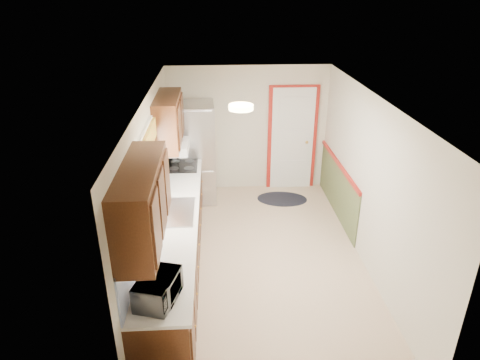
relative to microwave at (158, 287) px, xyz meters
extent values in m
cube|color=tan|center=(1.20, 1.95, -1.11)|extent=(3.20, 5.20, 0.12)
cube|color=white|center=(1.20, 1.95, 1.29)|extent=(3.20, 5.20, 0.12)
cube|color=beige|center=(1.20, 4.45, 0.09)|extent=(3.20, 0.10, 2.40)
cube|color=beige|center=(1.20, -0.55, 0.09)|extent=(3.20, 0.10, 2.40)
cube|color=beige|center=(-0.30, 1.95, 0.09)|extent=(0.10, 5.20, 2.40)
cube|color=beige|center=(2.70, 1.95, 0.09)|extent=(0.10, 5.20, 2.40)
cube|color=#3E1E0E|center=(0.00, 1.65, -0.66)|extent=(0.60, 4.00, 0.90)
cube|color=silver|center=(0.01, 1.65, -0.19)|extent=(0.63, 4.00, 0.04)
cube|color=#5B84DD|center=(-0.29, 1.65, 0.11)|extent=(0.02, 4.00, 0.55)
cube|color=#3E1E0E|center=(-0.12, 0.35, 0.72)|extent=(0.35, 1.40, 0.75)
cube|color=#3E1E0E|center=(-0.12, 3.05, 0.72)|extent=(0.35, 1.20, 0.75)
cube|color=white|center=(-0.29, 1.75, 0.51)|extent=(0.02, 1.00, 0.90)
cube|color=orange|center=(-0.24, 1.75, 0.86)|extent=(0.05, 1.12, 0.24)
cube|color=#B7B7BC|center=(0.01, 1.75, -0.16)|extent=(0.52, 0.82, 0.02)
cube|color=white|center=(-0.07, 3.10, 0.27)|extent=(0.45, 0.60, 0.15)
cube|color=maroon|center=(2.05, 4.42, -0.11)|extent=(0.94, 0.05, 2.08)
cube|color=white|center=(2.05, 4.39, -0.11)|extent=(0.80, 0.04, 2.00)
cube|color=#4A5630|center=(2.69, 3.30, -0.66)|extent=(0.02, 2.30, 0.90)
cube|color=maroon|center=(2.67, 3.30, -0.19)|extent=(0.04, 2.30, 0.06)
cylinder|color=#FFD88C|center=(0.90, 1.75, 1.25)|extent=(0.30, 0.30, 0.06)
imported|color=white|center=(0.00, 0.00, 0.00)|extent=(0.40, 0.55, 0.33)
cube|color=#B7B7BC|center=(0.18, 4.00, -0.19)|extent=(0.79, 0.75, 1.83)
cylinder|color=black|center=(-0.07, 3.60, -0.28)|extent=(0.02, 0.02, 1.28)
ellipsoid|color=black|center=(1.81, 3.85, -1.10)|extent=(1.01, 0.73, 0.01)
cube|color=black|center=(0.01, 3.35, -0.16)|extent=(0.52, 0.62, 0.02)
camera|label=1|loc=(0.59, -3.29, 2.61)|focal=32.00mm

